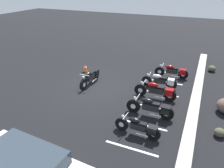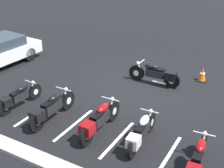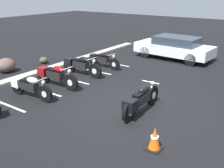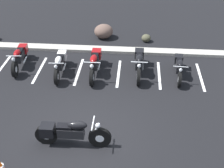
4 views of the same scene
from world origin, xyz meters
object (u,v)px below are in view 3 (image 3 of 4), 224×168
parked_bike_2 (54,75)px  parked_bike_4 (102,59)px  parked_bike_1 (28,86)px  motorcycle_black_featured (140,100)px  traffic_cone (155,139)px  landscape_rock_0 (6,65)px  parked_bike_3 (80,65)px  car_white (174,47)px  landscape_rock_2 (43,60)px

parked_bike_2 → parked_bike_4: bearing=90.6°
parked_bike_1 → motorcycle_black_featured: bearing=12.8°
parked_bike_4 → traffic_cone: (-5.09, -5.47, -0.13)m
parked_bike_1 → landscape_rock_0: (1.39, 3.43, -0.09)m
parked_bike_3 → car_white: (5.31, -2.45, 0.21)m
motorcycle_black_featured → car_white: 7.51m
parked_bike_1 → parked_bike_4: size_ratio=1.06×
motorcycle_black_featured → parked_bike_3: bearing=64.9°
landscape_rock_0 → landscape_rock_2: 2.10m
motorcycle_black_featured → landscape_rock_2: motorcycle_black_featured is taller
parked_bike_1 → car_white: (8.44, -2.17, 0.25)m
landscape_rock_0 → car_white: bearing=-38.5°
parked_bike_3 → traffic_cone: size_ratio=3.69×
car_white → traffic_cone: car_white is taller
parked_bike_1 → traffic_cone: 5.32m
parked_bike_1 → landscape_rock_2: size_ratio=4.65×
parked_bike_1 → parked_bike_2: parked_bike_2 is taller
parked_bike_3 → landscape_rock_0: bearing=-150.8°
parked_bike_3 → car_white: 5.85m
motorcycle_black_featured → parked_bike_2: parked_bike_2 is taller
motorcycle_black_featured → parked_bike_4: size_ratio=1.13×
parked_bike_3 → landscape_rock_0: size_ratio=2.46×
parked_bike_1 → traffic_cone: (-0.39, -5.31, -0.15)m
landscape_rock_2 → traffic_cone: 9.31m
parked_bike_2 → traffic_cone: (-1.77, -5.41, -0.19)m
parked_bike_2 → landscape_rock_0: bearing=179.7°
car_white → traffic_cone: size_ratio=7.24×
landscape_rock_2 → parked_bike_1: bearing=-137.5°
parked_bike_1 → parked_bike_2: (1.38, 0.10, 0.04)m
motorcycle_black_featured → parked_bike_1: (-1.17, 4.02, -0.03)m
parked_bike_4 → landscape_rock_0: size_ratio=2.16×
parked_bike_1 → landscape_rock_2: parked_bike_1 is taller
parked_bike_2 → parked_bike_4: size_ratio=1.15×
parked_bike_2 → landscape_rock_2: (2.08, 3.07, -0.29)m
car_white → landscape_rock_0: size_ratio=4.83×
landscape_rock_2 → landscape_rock_0: bearing=172.9°
landscape_rock_0 → traffic_cone: bearing=-101.5°
parked_bike_2 → car_white: bearing=71.8°
car_white → parked_bike_3: bearing=69.0°
parked_bike_1 → traffic_cone: size_ratio=3.41×
parked_bike_4 → landscape_rock_0: 4.67m
parked_bike_1 → parked_bike_2: size_ratio=0.92×
parked_bike_4 → landscape_rock_2: parked_bike_4 is taller
parked_bike_2 → parked_bike_1: bearing=-86.0°
motorcycle_black_featured → parked_bike_1: size_ratio=1.07×
parked_bike_4 → car_white: 4.41m
parked_bike_1 → car_white: 8.72m
landscape_rock_2 → traffic_cone: size_ratio=0.73×
car_white → landscape_rock_2: (-4.98, 5.35, -0.50)m
car_white → traffic_cone: bearing=113.4°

